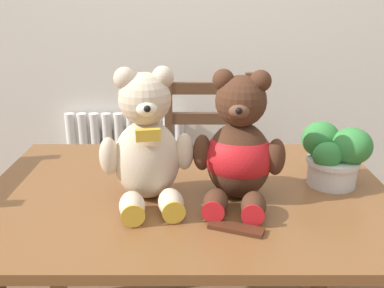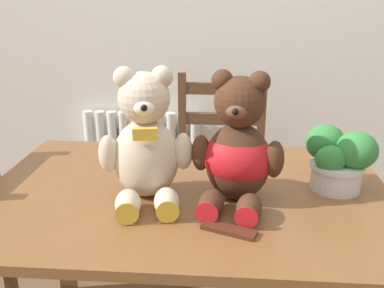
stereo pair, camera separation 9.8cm
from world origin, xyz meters
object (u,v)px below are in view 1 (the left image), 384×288
at_px(teddy_bear_left, 146,145).
at_px(potted_plant, 333,154).
at_px(chocolate_bar, 235,228).
at_px(wooden_chair_behind, 207,174).
at_px(teddy_bear_right, 238,150).

bearing_deg(teddy_bear_left, potted_plant, -180.00).
height_order(potted_plant, chocolate_bar, potted_plant).
distance_m(teddy_bear_left, chocolate_bar, 0.36).
xyz_separation_m(wooden_chair_behind, chocolate_bar, (0.03, -1.05, 0.30)).
bearing_deg(potted_plant, teddy_bear_right, -162.41).
relative_size(teddy_bear_left, chocolate_bar, 2.72).
relative_size(wooden_chair_behind, teddy_bear_right, 2.44).
height_order(teddy_bear_left, chocolate_bar, teddy_bear_left).
distance_m(wooden_chair_behind, chocolate_bar, 1.09).
relative_size(wooden_chair_behind, potted_plant, 4.52).
xyz_separation_m(potted_plant, chocolate_bar, (-0.35, -0.30, -0.10)).
xyz_separation_m(teddy_bear_left, teddy_bear_right, (0.27, 0.00, -0.02)).
distance_m(wooden_chair_behind, teddy_bear_right, 0.97).
bearing_deg(potted_plant, teddy_bear_left, -169.81).
relative_size(wooden_chair_behind, chocolate_bar, 6.50).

